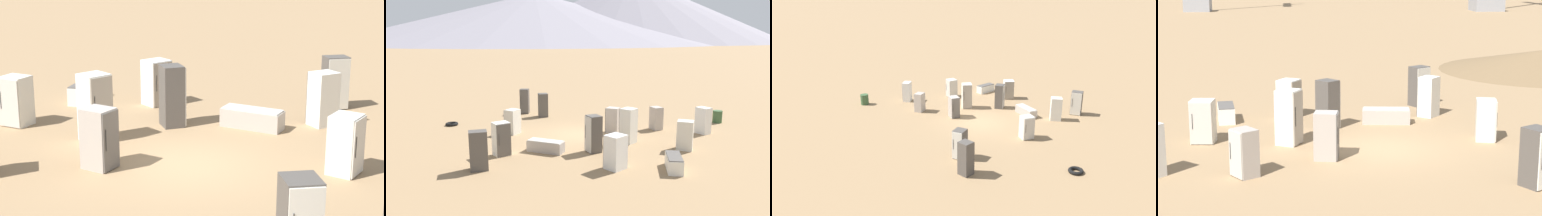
# 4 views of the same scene
# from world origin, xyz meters

# --- Properties ---
(ground_plane) EXTENTS (1000.00, 1000.00, 0.00)m
(ground_plane) POSITION_xyz_m (0.00, 0.00, 0.00)
(ground_plane) COLOR #937551
(discarded_fridge_1) EXTENTS (0.89, 1.92, 0.60)m
(discarded_fridge_1) POSITION_xyz_m (-3.69, 0.76, 0.30)
(discarded_fridge_1) COLOR #A89E93
(discarded_fridge_1) RESTS_ON ground_plane
(discarded_fridge_2) EXTENTS (0.90, 0.86, 1.47)m
(discarded_fridge_2) POSITION_xyz_m (-0.81, 3.85, 0.73)
(discarded_fridge_2) COLOR beige
(discarded_fridge_2) RESTS_ON ground_plane
(discarded_fridge_4) EXTENTS (0.80, 0.86, 1.51)m
(discarded_fridge_4) POSITION_xyz_m (-1.51, -6.03, 0.76)
(discarded_fridge_4) COLOR beige
(discarded_fridge_4) RESTS_ON ground_plane
(discarded_fridge_5) EXTENTS (0.95, 0.95, 1.86)m
(discarded_fridge_5) POSITION_xyz_m (-3.07, -1.56, 0.93)
(discarded_fridge_5) COLOR #4C4742
(discarded_fridge_5) RESTS_ON ground_plane
(discarded_fridge_6) EXTENTS (1.06, 1.06, 1.54)m
(discarded_fridge_6) POSITION_xyz_m (-5.22, -3.01, 0.77)
(discarded_fridge_6) COLOR white
(discarded_fridge_6) RESTS_ON ground_plane
(discarded_fridge_7) EXTENTS (1.65, 0.83, 0.65)m
(discarded_fridge_7) POSITION_xyz_m (-4.73, -5.52, 0.32)
(discarded_fridge_7) COLOR silver
(discarded_fridge_7) RESTS_ON ground_plane
(discarded_fridge_9) EXTENTS (0.93, 0.97, 1.75)m
(discarded_fridge_9) POSITION_xyz_m (-6.84, 2.73, 0.87)
(discarded_fridge_9) COLOR #4C4742
(discarded_fridge_9) RESTS_ON ground_plane
(discarded_fridge_11) EXTENTS (1.00, 0.99, 1.65)m
(discarded_fridge_11) POSITION_xyz_m (-4.72, 2.67, 0.82)
(discarded_fridge_11) COLOR silver
(discarded_fridge_11) RESTS_ON ground_plane
(discarded_fridge_12) EXTENTS (0.76, 0.86, 1.53)m
(discarded_fridge_12) POSITION_xyz_m (0.92, -1.89, 0.77)
(discarded_fridge_12) COLOR #A89E93
(discarded_fridge_12) RESTS_ON ground_plane
(discarded_fridge_13) EXTENTS (0.97, 0.99, 1.91)m
(discarded_fridge_13) POSITION_xyz_m (-1.00, -3.05, 0.96)
(discarded_fridge_13) COLOR silver
(discarded_fridge_13) RESTS_ON ground_plane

